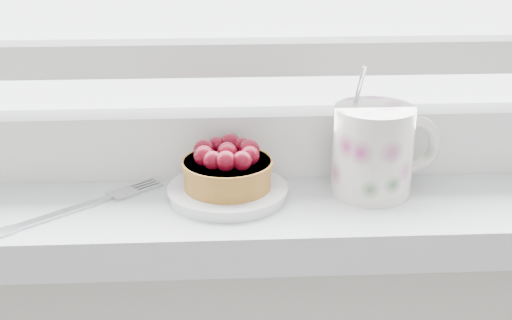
{
  "coord_description": "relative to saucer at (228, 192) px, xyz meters",
  "views": [
    {
      "loc": [
        -0.05,
        1.22,
        1.24
      ],
      "look_at": [
        -0.01,
        1.88,
        0.99
      ],
      "focal_mm": 50.0,
      "sensor_mm": 36.0,
      "label": 1
    }
  ],
  "objects": [
    {
      "name": "floral_mug",
      "position": [
        0.15,
        0.01,
        0.04
      ],
      "size": [
        0.13,
        0.1,
        0.13
      ],
      "color": "silver",
      "rests_on": "windowsill"
    },
    {
      "name": "fork",
      "position": [
        -0.15,
        -0.02,
        -0.0
      ],
      "size": [
        0.15,
        0.13,
        0.0
      ],
      "color": "silver",
      "rests_on": "windowsill"
    },
    {
      "name": "saucer",
      "position": [
        0.0,
        0.0,
        0.0
      ],
      "size": [
        0.12,
        0.12,
        0.01
      ],
      "primitive_type": "cylinder",
      "color": "silver",
      "rests_on": "windowsill"
    },
    {
      "name": "raspberry_tart",
      "position": [
        0.0,
        0.0,
        0.03
      ],
      "size": [
        0.09,
        0.09,
        0.05
      ],
      "color": "#905B1F",
      "rests_on": "saucer"
    }
  ]
}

